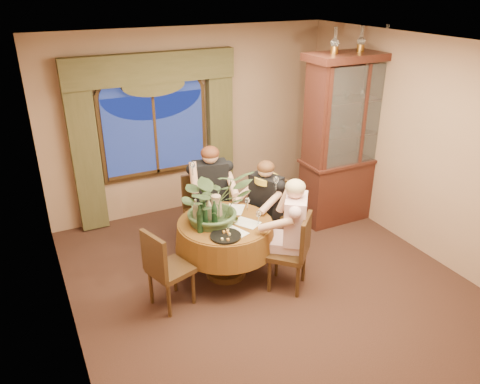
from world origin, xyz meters
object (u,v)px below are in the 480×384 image
chair_right (288,252)px  chair_back_right (268,215)px  wine_bottle_1 (196,212)px  wine_bottle_3 (205,215)px  olive_bowl (232,220)px  person_back (211,195)px  wine_bottle_5 (215,214)px  oil_lamp_center (361,39)px  oil_lamp_right (386,37)px  dining_table (226,248)px  chair_back (202,212)px  wine_bottle_2 (209,211)px  chair_front_left (171,268)px  person_scarf (266,207)px  wine_bottle_4 (203,208)px  person_pink (295,233)px  oil_lamp_left (335,41)px  stoneware_vase (216,207)px  centerpiece_plant (214,175)px  china_cabinet (351,139)px  wine_bottle_0 (200,219)px

chair_right → chair_back_right: (0.25, 0.92, 0.00)m
wine_bottle_1 → wine_bottle_3: bearing=-59.1°
olive_bowl → person_back: bearing=83.7°
wine_bottle_1 → wine_bottle_5: (0.18, -0.14, 0.00)m
oil_lamp_center → oil_lamp_right: bearing=0.0°
dining_table → chair_back: size_ratio=1.28×
wine_bottle_2 → chair_back_right: bearing=18.4°
dining_table → chair_front_left: 0.84m
person_scarf → wine_bottle_4: (-0.95, -0.14, 0.26)m
person_pink → olive_bowl: bearing=90.1°
oil_lamp_left → chair_back: 2.89m
chair_front_left → stoneware_vase: (0.73, 0.39, 0.42)m
oil_lamp_center → centerpiece_plant: size_ratio=0.34×
centerpiece_plant → wine_bottle_5: bearing=-113.5°
wine_bottle_5 → chair_right: bearing=-35.0°
stoneware_vase → centerpiece_plant: 0.44m
oil_lamp_left → oil_lamp_center: bearing=0.0°
chair_back → wine_bottle_3: 1.04m
stoneware_vase → centerpiece_plant: size_ratio=0.30×
oil_lamp_center → person_pink: 2.84m
oil_lamp_right → wine_bottle_5: size_ratio=1.03×
dining_table → chair_back_right: bearing=24.5°
chair_front_left → person_scarf: 1.61m
oil_lamp_right → wine_bottle_5: bearing=-166.6°
chair_back → stoneware_vase: 0.85m
oil_lamp_left → wine_bottle_3: (-2.18, -0.68, -1.75)m
oil_lamp_center → oil_lamp_right: (0.44, 0.00, 0.00)m
oil_lamp_center → china_cabinet: bearing=0.0°
chair_back → person_pink: size_ratio=0.71×
oil_lamp_left → person_scarf: (-1.19, -0.37, -2.01)m
chair_back_right → centerpiece_plant: (-0.90, -0.28, 0.86)m
oil_lamp_right → chair_front_left: (-3.57, -0.90, -2.19)m
person_back → wine_bottle_4: size_ratio=4.34×
person_scarf → chair_back: bearing=28.2°
person_back → centerpiece_plant: size_ratio=1.43×
wine_bottle_2 → wine_bottle_4: size_ratio=1.00×
stoneware_vase → wine_bottle_0: (-0.30, -0.23, 0.02)m
chair_right → wine_bottle_1: 1.18m
centerpiece_plant → oil_lamp_right: bearing=11.0°
stoneware_vase → chair_back_right: bearing=15.4°
chair_front_left → person_back: bearing=120.6°
wine_bottle_1 → wine_bottle_3: (0.07, -0.11, 0.00)m
oil_lamp_right → wine_bottle_0: (-3.15, -0.75, -1.75)m
china_cabinet → olive_bowl: bearing=-162.9°
wine_bottle_2 → person_back: bearing=65.6°
olive_bowl → stoneware_vase: bearing=125.4°
chair_back → centerpiece_plant: size_ratio=0.96×
oil_lamp_right → wine_bottle_0: 3.68m
oil_lamp_right → dining_table: bearing=-166.9°
chair_right → centerpiece_plant: bearing=90.4°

